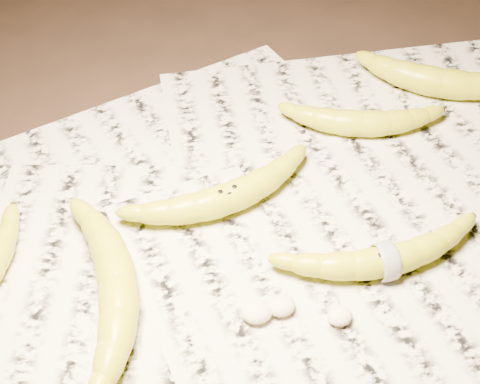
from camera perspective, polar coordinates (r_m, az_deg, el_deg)
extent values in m
plane|color=black|center=(0.76, 0.52, -3.75)|extent=(3.00, 3.00, 0.00)
cube|color=beige|center=(0.77, 3.29, -2.69)|extent=(0.90, 0.70, 0.01)
torus|color=white|center=(0.72, 12.33, -5.60)|extent=(0.01, 0.04, 0.04)
ellipsoid|color=beige|center=(0.68, 1.48, -10.04)|extent=(0.03, 0.03, 0.02)
ellipsoid|color=beige|center=(0.69, 3.54, -9.47)|extent=(0.03, 0.02, 0.02)
ellipsoid|color=beige|center=(0.69, 8.54, -10.28)|extent=(0.03, 0.02, 0.02)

